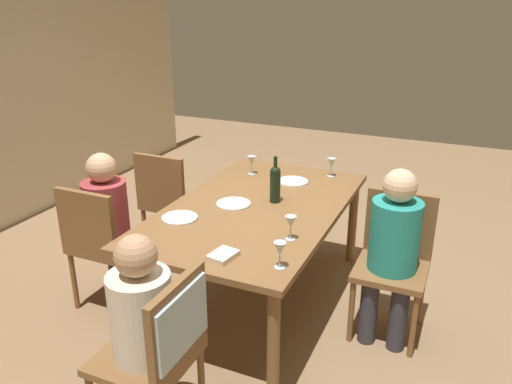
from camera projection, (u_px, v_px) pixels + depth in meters
The scene contains 19 objects.
ground_plane at pixel (256, 299), 3.73m from camera, with size 10.00×10.00×0.00m, color #846647.
dining_table at pixel (256, 216), 3.48m from camera, with size 1.87×1.11×0.75m.
chair_far_left at pixel (101, 239), 3.45m from camera, with size 0.44×0.44×0.92m.
chair_near at pixel (394, 254), 3.26m from camera, with size 0.44×0.44×0.92m.
chair_left_end at pixel (165, 341), 2.34m from camera, with size 0.44×0.46×0.92m.
chair_far_right at pixel (169, 197), 4.17m from camera, with size 0.44×0.44×0.92m.
person_woman_host at pixel (110, 218), 3.51m from camera, with size 0.34×0.30×1.12m.
person_man_bearded at pixel (393, 244), 3.12m from camera, with size 0.35×0.31×1.13m.
person_man_guest at pixel (138, 324), 2.38m from camera, with size 0.29×0.34×1.11m.
wine_bottle_tall_green at pixel (275, 183), 3.47m from camera, with size 0.07×0.07×0.33m.
wine_glass_near_left at pixel (331, 164), 3.98m from camera, with size 0.07×0.07×0.15m.
wine_glass_centre at pixel (291, 223), 2.94m from camera, with size 0.07×0.07×0.15m.
wine_glass_near_right at pixel (280, 250), 2.63m from camera, with size 0.07×0.07×0.15m.
wine_glass_far at pixel (252, 161), 4.03m from camera, with size 0.07×0.07×0.15m.
dinner_plate_host at pixel (293, 182), 3.88m from camera, with size 0.24×0.24×0.01m, color silver.
dinner_plate_guest_left at pixel (233, 204), 3.47m from camera, with size 0.24×0.24×0.01m, color silver.
dinner_plate_guest_right at pixel (180, 218), 3.25m from camera, with size 0.23×0.23×0.01m, color silver.
folded_napkin at pixel (223, 255), 2.76m from camera, with size 0.16×0.12×0.03m, color beige.
handbag at pixel (198, 224), 4.70m from camera, with size 0.28×0.12×0.22m, color brown.
Camera 1 is at (-2.92, -1.29, 2.08)m, focal length 35.66 mm.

